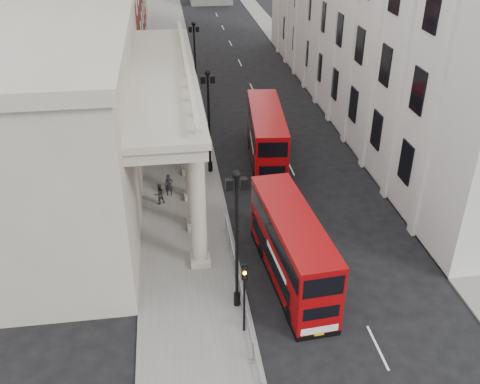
{
  "coord_description": "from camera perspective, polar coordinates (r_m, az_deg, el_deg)",
  "views": [
    {
      "loc": [
        -3.54,
        -18.21,
        20.18
      ],
      "look_at": [
        0.59,
        11.28,
        3.02
      ],
      "focal_mm": 40.0,
      "sensor_mm": 36.0,
      "label": 1
    }
  ],
  "objects": [
    {
      "name": "ground",
      "position": [
        27.41,
        2.16,
        -17.48
      ],
      "size": [
        260.0,
        260.0,
        0.0
      ],
      "primitive_type": "plane",
      "color": "black",
      "rests_on": "ground"
    },
    {
      "name": "sidewalk_west",
      "position": [
        52.24,
        -6.81,
        7.09
      ],
      "size": [
        6.0,
        140.0,
        0.12
      ],
      "primitive_type": "cube",
      "color": "slate",
      "rests_on": "ground"
    },
    {
      "name": "sidewalk_east",
      "position": [
        54.95,
        10.79,
        7.94
      ],
      "size": [
        3.0,
        140.0,
        0.12
      ],
      "primitive_type": "cube",
      "color": "slate",
      "rests_on": "ground"
    },
    {
      "name": "kerb",
      "position": [
        52.35,
        -3.57,
        7.31
      ],
      "size": [
        0.2,
        140.0,
        0.14
      ],
      "primitive_type": "cube",
      "color": "slate",
      "rests_on": "ground"
    },
    {
      "name": "portico_building",
      "position": [
        39.5,
        -17.71,
        7.47
      ],
      "size": [
        9.0,
        28.0,
        12.0
      ],
      "primitive_type": "cube",
      "color": "#A49A89",
      "rests_on": "ground"
    },
    {
      "name": "lamp_post_south",
      "position": [
        27.11,
        -0.35,
        -4.32
      ],
      "size": [
        1.05,
        0.44,
        8.32
      ],
      "color": "black",
      "rests_on": "sidewalk_west"
    },
    {
      "name": "lamp_post_mid",
      "position": [
        41.25,
        -3.35,
        8.18
      ],
      "size": [
        1.05,
        0.44,
        8.32
      ],
      "color": "black",
      "rests_on": "sidewalk_west"
    },
    {
      "name": "lamp_post_north",
      "position": [
        56.39,
        -4.83,
        14.15
      ],
      "size": [
        1.05,
        0.44,
        8.32
      ],
      "color": "black",
      "rests_on": "sidewalk_west"
    },
    {
      "name": "traffic_light",
      "position": [
        26.61,
        0.47,
        -9.95
      ],
      "size": [
        0.28,
        0.33,
        4.3
      ],
      "color": "black",
      "rests_on": "sidewalk_west"
    },
    {
      "name": "crowd_barriers",
      "position": [
        28.43,
        0.68,
        -13.38
      ],
      "size": [
        0.5,
        18.75,
        1.1
      ],
      "color": "gray",
      "rests_on": "sidewalk_west"
    },
    {
      "name": "bus_near",
      "position": [
        30.75,
        5.55,
        -5.86
      ],
      "size": [
        3.19,
        10.18,
        4.32
      ],
      "rotation": [
        0.0,
        0.0,
        0.08
      ],
      "color": "#8A0608",
      "rests_on": "ground"
    },
    {
      "name": "bus_far",
      "position": [
        43.99,
        2.81,
        6.02
      ],
      "size": [
        3.48,
        10.63,
        4.51
      ],
      "rotation": [
        0.0,
        0.0,
        -0.09
      ],
      "color": "#A1070A",
      "rests_on": "ground"
    },
    {
      "name": "pedestrian_a",
      "position": [
        39.71,
        -7.58,
        0.75
      ],
      "size": [
        0.63,
        0.42,
        1.71
      ],
      "primitive_type": "imported",
      "rotation": [
        0.0,
        0.0,
        0.01
      ],
      "color": "black",
      "rests_on": "sidewalk_west"
    },
    {
      "name": "pedestrian_b",
      "position": [
        38.81,
        -8.61,
        -0.21
      ],
      "size": [
        0.92,
        0.84,
        1.55
      ],
      "primitive_type": "imported",
      "rotation": [
        0.0,
        0.0,
        3.54
      ],
      "color": "#2A2522",
      "rests_on": "sidewalk_west"
    },
    {
      "name": "pedestrian_c",
      "position": [
        46.13,
        -6.85,
        5.26
      ],
      "size": [
        1.09,
        0.92,
        1.9
      ],
      "primitive_type": "imported",
      "rotation": [
        0.0,
        0.0,
        5.88
      ],
      "color": "black",
      "rests_on": "sidewalk_west"
    }
  ]
}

